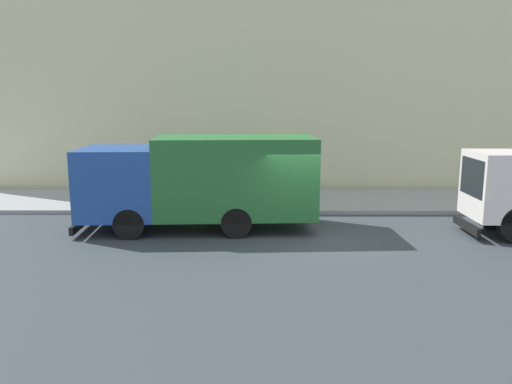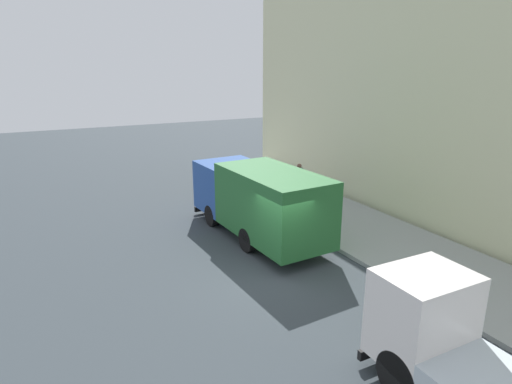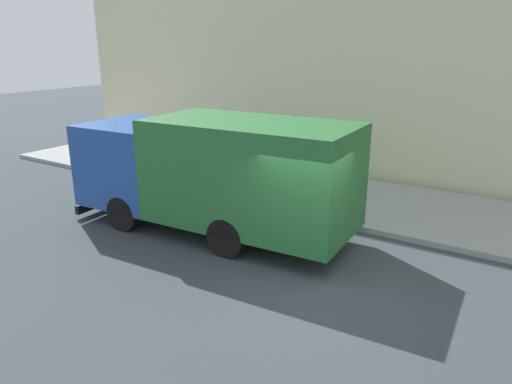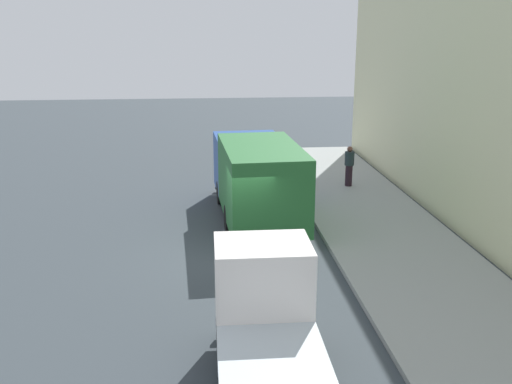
{
  "view_description": "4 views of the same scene",
  "coord_description": "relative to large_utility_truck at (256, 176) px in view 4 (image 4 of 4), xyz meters",
  "views": [
    {
      "loc": [
        -14.54,
        1.48,
        4.11
      ],
      "look_at": [
        0.97,
        1.56,
        1.21
      ],
      "focal_mm": 35.42,
      "sensor_mm": 36.0,
      "label": 1
    },
    {
      "loc": [
        -6.56,
        -11.15,
        6.67
      ],
      "look_at": [
        1.13,
        3.61,
        1.78
      ],
      "focal_mm": 30.23,
      "sensor_mm": 36.0,
      "label": 2
    },
    {
      "loc": [
        -7.94,
        -3.74,
        4.68
      ],
      "look_at": [
        1.07,
        2.03,
        1.26
      ],
      "focal_mm": 33.31,
      "sensor_mm": 36.0,
      "label": 3
    },
    {
      "loc": [
        -0.83,
        -16.26,
        6.68
      ],
      "look_at": [
        0.99,
        2.79,
        1.16
      ],
      "focal_mm": 40.33,
      "sensor_mm": 36.0,
      "label": 4
    }
  ],
  "objects": [
    {
      "name": "large_utility_truck",
      "position": [
        0.0,
        0.0,
        0.0
      ],
      "size": [
        2.85,
        7.47,
        2.92
      ],
      "rotation": [
        0.0,
        0.0,
        0.05
      ],
      "color": "#21489A",
      "rests_on": "ground"
    },
    {
      "name": "sidewalk",
      "position": [
        4.12,
        -3.28,
        -1.54
      ],
      "size": [
        4.34,
        30.0,
        0.15
      ],
      "primitive_type": "cube",
      "color": "#959A98",
      "rests_on": "ground"
    },
    {
      "name": "building_facade",
      "position": [
        6.79,
        -3.28,
        3.97
      ],
      "size": [
        0.5,
        30.0,
        11.17
      ],
      "primitive_type": "cube",
      "color": "beige",
      "rests_on": "ground"
    },
    {
      "name": "ground",
      "position": [
        -1.05,
        -3.28,
        -1.61
      ],
      "size": [
        80.0,
        80.0,
        0.0
      ],
      "primitive_type": "plane",
      "color": "#363E43"
    },
    {
      "name": "traffic_cone_orange",
      "position": [
        2.22,
        3.32,
        -1.16
      ],
      "size": [
        0.43,
        0.43,
        0.61
      ],
      "primitive_type": "cone",
      "color": "orange",
      "rests_on": "sidewalk"
    },
    {
      "name": "small_flatbed_truck",
      "position": [
        -0.74,
        -9.89,
        -0.43
      ],
      "size": [
        1.97,
        4.88,
        2.54
      ],
      "rotation": [
        0.0,
        0.0,
        -0.01
      ],
      "color": "white",
      "rests_on": "ground"
    },
    {
      "name": "pedestrian_walking",
      "position": [
        4.29,
        3.61,
        -0.57
      ],
      "size": [
        0.41,
        0.41,
        1.71
      ],
      "rotation": [
        0.0,
        0.0,
        3.12
      ],
      "color": "black",
      "rests_on": "sidewalk"
    }
  ]
}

